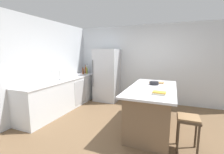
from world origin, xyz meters
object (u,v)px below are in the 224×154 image
(kitchen_island, at_px, (151,108))
(cookbook_stack, at_px, (159,93))
(refrigerator, at_px, (107,75))
(cutting_board, at_px, (157,82))
(hot_sauce_bottle, at_px, (83,72))
(bar_stool, at_px, (188,123))
(vinegar_bottle, at_px, (86,70))
(mixing_bowl, at_px, (154,83))
(olive_oil_bottle, at_px, (87,71))
(paper_towel_roll, at_px, (60,75))
(sink_faucet, at_px, (52,75))
(soda_bottle, at_px, (87,69))
(syrup_bottle, at_px, (83,71))

(kitchen_island, distance_m, cookbook_stack, 0.75)
(refrigerator, xyz_separation_m, cutting_board, (1.78, -0.98, 0.04))
(hot_sauce_bottle, bearing_deg, cookbook_stack, -34.48)
(bar_stool, xyz_separation_m, cutting_board, (-0.66, 1.18, 0.44))
(vinegar_bottle, bearing_deg, hot_sauce_bottle, -91.60)
(bar_stool, bearing_deg, hot_sauce_bottle, 148.81)
(refrigerator, distance_m, mixing_bowl, 2.14)
(olive_oil_bottle, xyz_separation_m, cookbook_stack, (2.74, -2.05, -0.06))
(bar_stool, relative_size, vinegar_bottle, 1.96)
(vinegar_bottle, bearing_deg, paper_towel_roll, -87.85)
(refrigerator, relative_size, sink_faucet, 6.01)
(bar_stool, bearing_deg, soda_bottle, 145.23)
(hot_sauce_bottle, distance_m, cutting_board, 2.83)
(bar_stool, bearing_deg, refrigerator, 138.54)
(paper_towel_roll, relative_size, hot_sauce_bottle, 1.47)
(kitchen_island, xyz_separation_m, mixing_bowl, (-0.00, 0.32, 0.50))
(paper_towel_roll, height_order, olive_oil_bottle, paper_towel_roll)
(olive_oil_bottle, distance_m, hot_sauce_bottle, 0.15)
(kitchen_island, xyz_separation_m, olive_oil_bottle, (-2.55, 1.51, 0.55))
(bar_stool, distance_m, sink_faucet, 3.43)
(kitchen_island, bearing_deg, cookbook_stack, -70.52)
(vinegar_bottle, distance_m, cookbook_stack, 3.57)
(vinegar_bottle, distance_m, cutting_board, 2.89)
(sink_faucet, height_order, olive_oil_bottle, sink_faucet)
(cutting_board, bearing_deg, hot_sauce_bottle, 162.41)
(syrup_bottle, bearing_deg, vinegar_bottle, 103.32)
(kitchen_island, height_order, paper_towel_roll, paper_towel_roll)
(syrup_bottle, bearing_deg, olive_oil_bottle, 74.13)
(olive_oil_bottle, bearing_deg, mixing_bowl, -25.09)
(syrup_bottle, bearing_deg, mixing_bowl, -21.43)
(kitchen_island, relative_size, cutting_board, 5.55)
(bar_stool, distance_m, vinegar_bottle, 4.05)
(sink_faucet, bearing_deg, cutting_board, 14.05)
(olive_oil_bottle, height_order, hot_sauce_bottle, olive_oil_bottle)
(sink_faucet, height_order, cookbook_stack, sink_faucet)
(hot_sauce_bottle, bearing_deg, soda_bottle, 87.12)
(hot_sauce_bottle, bearing_deg, kitchen_island, -28.06)
(refrigerator, relative_size, hot_sauce_bottle, 8.48)
(vinegar_bottle, bearing_deg, syrup_bottle, -76.68)
(syrup_bottle, bearing_deg, bar_stool, -30.64)
(vinegar_bottle, bearing_deg, soda_bottle, 84.77)
(kitchen_island, bearing_deg, bar_stool, -41.52)
(refrigerator, relative_size, soda_bottle, 5.22)
(bar_stool, distance_m, syrup_bottle, 3.85)
(soda_bottle, relative_size, hot_sauce_bottle, 1.62)
(hot_sauce_bottle, relative_size, cookbook_stack, 0.88)
(vinegar_bottle, height_order, cookbook_stack, vinegar_bottle)
(sink_faucet, bearing_deg, hot_sauce_bottle, 90.14)
(paper_towel_roll, xyz_separation_m, mixing_bowl, (2.60, 0.17, -0.07))
(refrigerator, distance_m, sink_faucet, 1.90)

